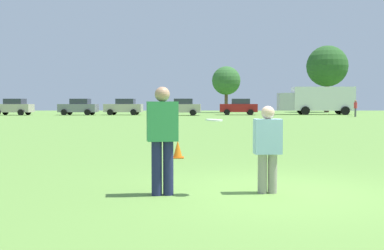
{
  "coord_description": "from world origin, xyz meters",
  "views": [
    {
      "loc": [
        -1.44,
        -7.82,
        1.51
      ],
      "look_at": [
        -1.4,
        1.65,
        1.04
      ],
      "focal_mm": 44.43,
      "sensor_mm": 36.0,
      "label": 1
    }
  ],
  "objects_px": {
    "frisbee": "(212,120)",
    "parked_car_near_right": "(180,107)",
    "parked_car_mid_left": "(11,107)",
    "parked_car_center": "(76,107)",
    "bystander_field_marshal": "(353,107)",
    "parked_car_far_right": "(237,107)",
    "player_thrower": "(160,134)",
    "parked_car_mid_right": "(122,107)",
    "box_truck": "(315,99)",
    "player_defender": "(265,145)",
    "traffic_cone": "(176,150)"
  },
  "relations": [
    {
      "from": "bystander_field_marshal",
      "to": "frisbee",
      "type": "bearing_deg",
      "value": -111.91
    },
    {
      "from": "frisbee",
      "to": "traffic_cone",
      "type": "relative_size",
      "value": 0.56
    },
    {
      "from": "frisbee",
      "to": "bystander_field_marshal",
      "type": "bearing_deg",
      "value": 68.09
    },
    {
      "from": "parked_car_far_right",
      "to": "parked_car_mid_left",
      "type": "bearing_deg",
      "value": -177.58
    },
    {
      "from": "traffic_cone",
      "to": "parked_car_mid_left",
      "type": "distance_m",
      "value": 44.32
    },
    {
      "from": "parked_car_mid_left",
      "to": "parked_car_center",
      "type": "bearing_deg",
      "value": 3.83
    },
    {
      "from": "parked_car_far_right",
      "to": "traffic_cone",
      "type": "bearing_deg",
      "value": -97.89
    },
    {
      "from": "player_thrower",
      "to": "parked_car_mid_right",
      "type": "distance_m",
      "value": 46.27
    },
    {
      "from": "traffic_cone",
      "to": "parked_car_mid_left",
      "type": "height_order",
      "value": "parked_car_mid_left"
    },
    {
      "from": "parked_car_mid_left",
      "to": "box_truck",
      "type": "xyz_separation_m",
      "value": [
        34.17,
        2.16,
        0.83
      ]
    },
    {
      "from": "player_thrower",
      "to": "parked_car_center",
      "type": "height_order",
      "value": "parked_car_center"
    },
    {
      "from": "parked_car_mid_right",
      "to": "parked_car_near_right",
      "type": "bearing_deg",
      "value": -14.69
    },
    {
      "from": "frisbee",
      "to": "box_truck",
      "type": "height_order",
      "value": "box_truck"
    },
    {
      "from": "parked_car_center",
      "to": "parked_car_far_right",
      "type": "height_order",
      "value": "same"
    },
    {
      "from": "frisbee",
      "to": "player_defender",
      "type": "bearing_deg",
      "value": 10.24
    },
    {
      "from": "player_defender",
      "to": "parked_car_near_right",
      "type": "height_order",
      "value": "parked_car_near_right"
    },
    {
      "from": "parked_car_mid_right",
      "to": "parked_car_far_right",
      "type": "distance_m",
      "value": 12.94
    },
    {
      "from": "player_thrower",
      "to": "parked_car_center",
      "type": "relative_size",
      "value": 0.41
    },
    {
      "from": "box_truck",
      "to": "parked_car_near_right",
      "type": "bearing_deg",
      "value": -168.93
    },
    {
      "from": "player_thrower",
      "to": "box_truck",
      "type": "height_order",
      "value": "box_truck"
    },
    {
      "from": "parked_car_mid_right",
      "to": "parked_car_mid_left",
      "type": "bearing_deg",
      "value": -176.05
    },
    {
      "from": "parked_car_near_right",
      "to": "bystander_field_marshal",
      "type": "distance_m",
      "value": 17.9
    },
    {
      "from": "frisbee",
      "to": "box_truck",
      "type": "bearing_deg",
      "value": 73.36
    },
    {
      "from": "player_defender",
      "to": "traffic_cone",
      "type": "distance_m",
      "value": 5.15
    },
    {
      "from": "player_defender",
      "to": "parked_car_center",
      "type": "bearing_deg",
      "value": 107.08
    },
    {
      "from": "parked_car_mid_right",
      "to": "parked_car_far_right",
      "type": "relative_size",
      "value": 1.0
    },
    {
      "from": "player_thrower",
      "to": "bystander_field_marshal",
      "type": "bearing_deg",
      "value": 67.07
    },
    {
      "from": "parked_car_near_right",
      "to": "box_truck",
      "type": "bearing_deg",
      "value": 11.07
    },
    {
      "from": "frisbee",
      "to": "bystander_field_marshal",
      "type": "relative_size",
      "value": 0.16
    },
    {
      "from": "bystander_field_marshal",
      "to": "player_thrower",
      "type": "bearing_deg",
      "value": -112.93
    },
    {
      "from": "parked_car_far_right",
      "to": "box_truck",
      "type": "bearing_deg",
      "value": 6.85
    },
    {
      "from": "frisbee",
      "to": "parked_car_far_right",
      "type": "height_order",
      "value": "parked_car_far_right"
    },
    {
      "from": "parked_car_mid_left",
      "to": "box_truck",
      "type": "height_order",
      "value": "box_truck"
    },
    {
      "from": "player_defender",
      "to": "bystander_field_marshal",
      "type": "xyz_separation_m",
      "value": [
        14.96,
        39.23,
        0.13
      ]
    },
    {
      "from": "player_thrower",
      "to": "bystander_field_marshal",
      "type": "xyz_separation_m",
      "value": [
        16.67,
        39.41,
        -0.05
      ]
    },
    {
      "from": "parked_car_center",
      "to": "parked_car_mid_right",
      "type": "bearing_deg",
      "value": 4.11
    },
    {
      "from": "player_defender",
      "to": "parked_car_far_right",
      "type": "relative_size",
      "value": 0.34
    },
    {
      "from": "frisbee",
      "to": "parked_car_near_right",
      "type": "xyz_separation_m",
      "value": [
        -1.46,
        43.99,
        -0.29
      ]
    },
    {
      "from": "player_thrower",
      "to": "bystander_field_marshal",
      "type": "height_order",
      "value": "player_thrower"
    },
    {
      "from": "player_defender",
      "to": "box_truck",
      "type": "relative_size",
      "value": 0.17
    },
    {
      "from": "parked_car_mid_right",
      "to": "box_truck",
      "type": "distance_m",
      "value": 22.11
    },
    {
      "from": "parked_car_mid_left",
      "to": "parked_car_center",
      "type": "height_order",
      "value": "same"
    },
    {
      "from": "player_defender",
      "to": "parked_car_center",
      "type": "relative_size",
      "value": 0.34
    },
    {
      "from": "traffic_cone",
      "to": "bystander_field_marshal",
      "type": "height_order",
      "value": "bystander_field_marshal"
    },
    {
      "from": "parked_car_mid_right",
      "to": "bystander_field_marshal",
      "type": "relative_size",
      "value": 2.6
    },
    {
      "from": "box_truck",
      "to": "bystander_field_marshal",
      "type": "xyz_separation_m",
      "value": [
        1.79,
        -7.63,
        -0.82
      ]
    },
    {
      "from": "bystander_field_marshal",
      "to": "box_truck",
      "type": "bearing_deg",
      "value": 103.2
    },
    {
      "from": "frisbee",
      "to": "parked_car_mid_right",
      "type": "height_order",
      "value": "parked_car_mid_right"
    },
    {
      "from": "parked_car_near_right",
      "to": "bystander_field_marshal",
      "type": "xyz_separation_m",
      "value": [
        17.3,
        -4.59,
        0.01
      ]
    },
    {
      "from": "traffic_cone",
      "to": "parked_car_near_right",
      "type": "bearing_deg",
      "value": 91.06
    }
  ]
}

